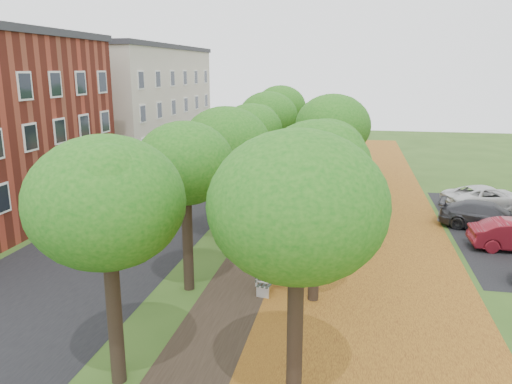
% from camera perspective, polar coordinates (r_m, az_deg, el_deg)
% --- Properties ---
extents(street_asphalt, '(8.00, 70.00, 0.01)m').
position_cam_1_polar(street_asphalt, '(29.61, -11.84, -2.70)').
color(street_asphalt, black).
rests_on(street_asphalt, ground).
extents(footpath, '(3.20, 70.00, 0.01)m').
position_cam_1_polar(footpath, '(27.63, 2.69, -3.61)').
color(footpath, black).
rests_on(footpath, ground).
extents(leaf_verge, '(7.50, 70.00, 0.01)m').
position_cam_1_polar(leaf_verge, '(27.40, 13.11, -4.12)').
color(leaf_verge, '#A86D1F').
rests_on(leaf_verge, ground).
extents(tree_row_west, '(4.00, 34.00, 6.51)m').
position_cam_1_polar(tree_row_west, '(26.99, -1.85, 6.37)').
color(tree_row_west, black).
rests_on(tree_row_west, ground).
extents(tree_row_east, '(4.00, 34.00, 6.51)m').
position_cam_1_polar(tree_row_east, '(26.35, 8.44, 6.04)').
color(tree_row_east, black).
rests_on(tree_row_east, ground).
extents(building_cream, '(10.30, 20.30, 10.40)m').
position_cam_1_polar(building_cream, '(48.84, -14.35, 9.83)').
color(building_cream, beige).
rests_on(building_cream, ground).
extents(bench, '(0.86, 1.83, 0.83)m').
position_cam_1_polar(bench, '(19.55, 1.51, -9.85)').
color(bench, '#27312A').
rests_on(bench, ground).
extents(car_grey, '(5.28, 3.14, 1.44)m').
position_cam_1_polar(car_grey, '(29.23, 24.95, -2.49)').
color(car_grey, '#313136').
rests_on(car_grey, ground).
extents(car_white, '(5.73, 3.89, 1.46)m').
position_cam_1_polar(car_white, '(33.20, 24.94, -0.62)').
color(car_white, silver).
rests_on(car_white, ground).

